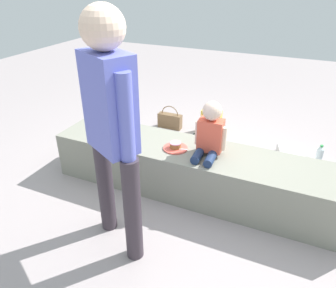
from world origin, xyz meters
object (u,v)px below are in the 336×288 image
(water_bottle_far_side, at_px, (219,160))
(water_bottle_near_gift, at_px, (320,154))
(child_seated, at_px, (210,133))
(handbag_black_leather, at_px, (198,149))
(gift_bag, at_px, (211,121))
(cake_box_white, at_px, (291,153))
(adult_standing, at_px, (111,119))
(cake_plate, at_px, (175,147))
(handbag_brown_canvas, at_px, (170,120))

(water_bottle_far_side, bearing_deg, water_bottle_near_gift, 31.44)
(child_seated, height_order, handbag_black_leather, child_seated)
(gift_bag, xyz_separation_m, water_bottle_near_gift, (1.31, -0.20, -0.06))
(cake_box_white, bearing_deg, gift_bag, 166.71)
(gift_bag, distance_m, handbag_black_leather, 0.71)
(adult_standing, distance_m, water_bottle_far_side, 1.66)
(water_bottle_far_side, relative_size, cake_box_white, 0.73)
(child_seated, xyz_separation_m, adult_standing, (-0.42, -0.80, 0.37))
(child_seated, bearing_deg, cake_plate, -175.66)
(adult_standing, bearing_deg, water_bottle_near_gift, 54.41)
(water_bottle_near_gift, distance_m, water_bottle_far_side, 1.14)
(cake_box_white, bearing_deg, handbag_black_leather, -154.11)
(adult_standing, relative_size, cake_box_white, 5.83)
(cake_plate, bearing_deg, handbag_black_leather, 89.90)
(cake_plate, distance_m, water_bottle_far_side, 0.71)
(water_bottle_near_gift, xyz_separation_m, handbag_black_leather, (-1.24, -0.50, 0.03))
(cake_plate, xyz_separation_m, handbag_black_leather, (0.00, 0.63, -0.35))
(child_seated, xyz_separation_m, cake_plate, (-0.30, -0.02, -0.19))
(cake_plate, bearing_deg, water_bottle_near_gift, 42.35)
(handbag_black_leather, bearing_deg, child_seated, -63.73)
(adult_standing, distance_m, handbag_black_leather, 1.69)
(water_bottle_far_side, bearing_deg, handbag_brown_canvas, 141.41)
(cake_box_white, bearing_deg, cake_plate, -131.02)
(adult_standing, xyz_separation_m, handbag_brown_canvas, (-0.48, 2.02, -0.93))
(water_bottle_far_side, height_order, handbag_brown_canvas, handbag_brown_canvas)
(handbag_black_leather, bearing_deg, cake_box_white, 25.89)
(adult_standing, height_order, cake_plate, adult_standing)
(gift_bag, xyz_separation_m, handbag_black_leather, (0.07, -0.70, -0.04))
(water_bottle_near_gift, bearing_deg, cake_plate, -137.65)
(water_bottle_near_gift, xyz_separation_m, water_bottle_far_side, (-0.97, -0.59, 0.01))
(child_seated, bearing_deg, handbag_black_leather, 116.27)
(cake_box_white, distance_m, handbag_black_leather, 1.06)
(child_seated, xyz_separation_m, gift_bag, (-0.37, 1.32, -0.51))
(gift_bag, height_order, handbag_black_leather, gift_bag)
(cake_box_white, bearing_deg, water_bottle_far_side, -140.70)
(water_bottle_near_gift, bearing_deg, cake_box_white, -172.79)
(handbag_black_leather, bearing_deg, water_bottle_far_side, -18.62)
(child_seated, height_order, water_bottle_far_side, child_seated)
(cake_plate, bearing_deg, adult_standing, -98.92)
(child_seated, distance_m, cake_box_white, 1.40)
(adult_standing, relative_size, handbag_black_leather, 5.43)
(cake_plate, relative_size, gift_bag, 0.65)
(cake_plate, bearing_deg, cake_box_white, 48.98)
(handbag_black_leather, height_order, handbag_brown_canvas, handbag_black_leather)
(adult_standing, xyz_separation_m, water_bottle_near_gift, (1.37, 1.91, -0.94))
(water_bottle_far_side, xyz_separation_m, handbag_brown_canvas, (-0.88, 0.70, 0.01))
(child_seated, xyz_separation_m, handbag_brown_canvas, (-0.91, 1.22, -0.55))
(child_seated, height_order, adult_standing, adult_standing)
(handbag_black_leather, bearing_deg, gift_bag, 95.44)
(gift_bag, bearing_deg, cake_plate, -87.18)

